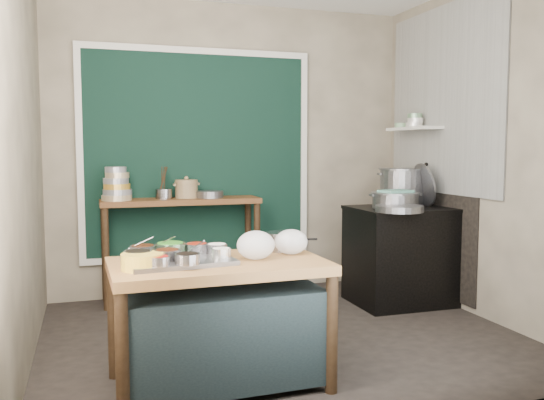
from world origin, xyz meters
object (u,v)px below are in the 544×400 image
object	(u,v)px
stove_block	(402,257)
condiment_tray	(179,261)
yellow_basin	(142,261)
utensil_cup	(164,194)
ceramic_crock	(186,190)
steamer	(395,200)
saucepan	(280,241)
stock_pot	(402,187)
prep_table	(219,323)
back_counter	(182,249)

from	to	relation	value
stove_block	condiment_tray	distance (m)	2.59
yellow_basin	utensil_cup	distance (m)	2.19
ceramic_crock	steamer	size ratio (longest dim) A/B	0.51
saucepan	stock_pot	world-z (taller)	stock_pot
ceramic_crock	steamer	distance (m)	1.91
steamer	prep_table	bearing A→B (deg)	-146.67
condiment_tray	stock_pot	size ratio (longest dim) A/B	1.36
back_counter	stock_pot	bearing A→B (deg)	-14.36
prep_table	saucepan	size ratio (longest dim) A/B	5.77
condiment_tray	prep_table	bearing A→B (deg)	-4.96
prep_table	steamer	size ratio (longest dim) A/B	2.84
yellow_basin	ceramic_crock	world-z (taller)	ceramic_crock
steamer	saucepan	bearing A→B (deg)	-144.60
back_counter	condiment_tray	bearing A→B (deg)	-99.32
ceramic_crock	back_counter	bearing A→B (deg)	-150.22
stock_pot	saucepan	bearing A→B (deg)	-141.95
back_counter	stock_pot	size ratio (longest dim) A/B	3.30
back_counter	stove_block	distance (m)	2.04
prep_table	utensil_cup	bearing A→B (deg)	90.24
saucepan	yellow_basin	bearing A→B (deg)	-147.11
condiment_tray	ceramic_crock	bearing A→B (deg)	79.30
saucepan	ceramic_crock	bearing A→B (deg)	112.60
stock_pot	stove_block	bearing A→B (deg)	-116.41
condiment_tray	yellow_basin	size ratio (longest dim) A/B	2.60
prep_table	yellow_basin	size ratio (longest dim) A/B	5.43
yellow_basin	steamer	xyz separation A→B (m)	(2.33, 1.34, 0.16)
prep_table	stove_block	bearing A→B (deg)	31.66
back_counter	steamer	world-z (taller)	steamer
back_counter	ceramic_crock	size ratio (longest dim) A/B	6.49
prep_table	stock_pot	bearing A→B (deg)	34.37
yellow_basin	ceramic_crock	xyz separation A→B (m)	(0.60, 2.16, 0.23)
saucepan	stock_pot	bearing A→B (deg)	51.19
stock_pot	steamer	size ratio (longest dim) A/B	1.00
utensil_cup	steamer	world-z (taller)	utensil_cup
back_counter	ceramic_crock	distance (m)	0.55
back_counter	utensil_cup	bearing A→B (deg)	174.60
saucepan	prep_table	bearing A→B (deg)	-140.58
stove_block	ceramic_crock	world-z (taller)	ceramic_crock
utensil_cup	steamer	distance (m)	2.10
stove_block	back_counter	bearing A→B (deg)	158.98
utensil_cup	stock_pot	xyz separation A→B (m)	(2.16, -0.53, 0.06)
prep_table	stove_block	distance (m)	2.39
condiment_tray	utensil_cup	bearing A→B (deg)	85.13
condiment_tray	utensil_cup	world-z (taller)	utensil_cup
prep_table	yellow_basin	distance (m)	0.62
back_counter	stove_block	bearing A→B (deg)	-21.02
back_counter	stock_pot	distance (m)	2.15
prep_table	condiment_tray	bearing A→B (deg)	173.67
stove_block	ceramic_crock	bearing A→B (deg)	157.54
stove_block	steamer	distance (m)	0.54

